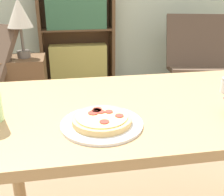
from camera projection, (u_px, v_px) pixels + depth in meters
dining_table at (154, 128)px, 1.12m from camera, size 1.35×0.71×0.77m
pizza_on_plate at (102, 121)px, 0.90m from camera, size 0.27×0.27×0.04m
lounge_chair_far at (198, 73)px, 3.06m from camera, size 0.83×0.91×0.88m
bookshelf at (77, 34)px, 3.32m from camera, size 0.87×0.26×1.39m
side_table at (28, 90)px, 2.54m from camera, size 0.34×0.34×0.60m
table_lamp at (19, 16)px, 2.30m from camera, size 0.21×0.21×0.49m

